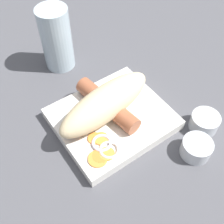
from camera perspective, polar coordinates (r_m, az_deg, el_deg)
The scene contains 8 objects.
ground_plane at distance 0.53m, azimuth 0.00°, elevation -2.12°, with size 3.00×3.00×0.00m, color #4C4C51.
food_tray at distance 0.52m, azimuth 0.00°, elevation -1.42°, with size 0.20×0.18×0.02m.
bread_roll at distance 0.49m, azimuth -1.35°, elevation 1.81°, with size 0.20×0.09×0.06m.
sausage at distance 0.51m, azimuth -1.40°, elevation 1.30°, with size 0.17×0.14×0.03m.
pickled_veggies at distance 0.47m, azimuth -1.85°, elevation -7.34°, with size 0.06×0.07×0.01m.
condiment_cup_near at distance 0.51m, azimuth 16.71°, elevation -7.15°, with size 0.05×0.05×0.03m.
condiment_cup_far at distance 0.54m, azimuth 18.22°, elevation -2.07°, with size 0.05×0.05×0.03m.
drink_glass at distance 0.61m, azimuth -11.10°, elevation 14.42°, with size 0.06×0.06×0.14m.
Camera 1 is at (-0.18, -0.26, 0.43)m, focal length 45.00 mm.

